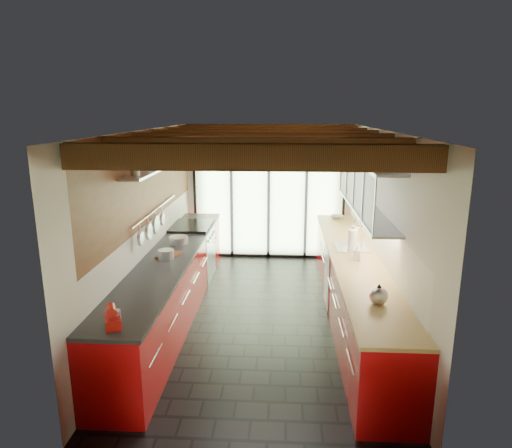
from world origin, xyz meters
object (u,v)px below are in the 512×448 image
Objects in this scene: kettle at (379,295)px; bowl at (337,217)px; soap_bottle at (357,252)px; paper_towel at (352,240)px; stand_mixer at (113,318)px.

bowl is at bearing 90.00° from kettle.
soap_bottle is (0.00, 1.43, 0.00)m from kettle.
paper_towel is 1.60× the size of bowl.
paper_towel reaches higher than stand_mixer.
kettle is 0.70× the size of paper_towel.
kettle is 1.43m from soap_bottle.
stand_mixer is at bearing -119.48° from bowl.
kettle is 1.12× the size of bowl.
soap_bottle is 0.91× the size of bowl.
bowl is (0.00, 3.83, -0.07)m from kettle.
kettle reaches higher than stand_mixer.
kettle is at bearing -90.00° from paper_towel.
paper_towel reaches higher than bowl.
stand_mixer is at bearing -135.27° from paper_towel.
paper_towel reaches higher than soap_bottle.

